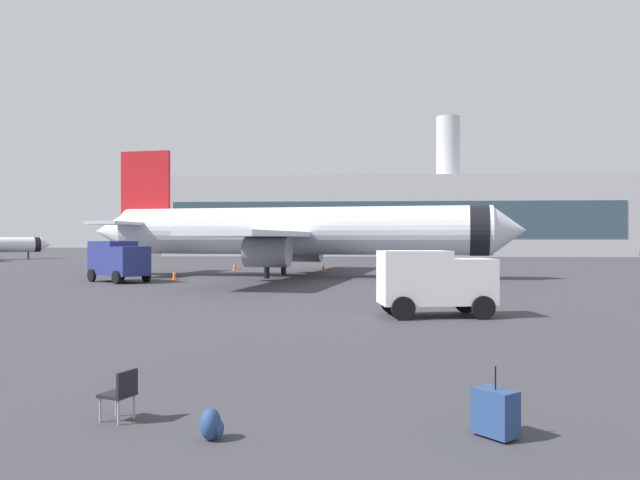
% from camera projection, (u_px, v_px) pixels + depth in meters
% --- Properties ---
extents(airplane_at_gate, '(35.73, 32.36, 10.50)m').
position_uv_depth(airplane_at_gate, '(297.00, 231.00, 49.56)').
color(airplane_at_gate, silver).
rests_on(airplane_at_gate, ground).
extents(service_truck, '(5.14, 4.69, 2.90)m').
position_uv_depth(service_truck, '(118.00, 259.00, 43.63)').
color(service_truck, navy).
rests_on(service_truck, ground).
extents(cargo_van, '(4.66, 2.91, 2.60)m').
position_uv_depth(cargo_van, '(434.00, 280.00, 24.27)').
color(cargo_van, white).
rests_on(cargo_van, ground).
extents(safety_cone_near, '(0.44, 0.44, 0.84)m').
position_uv_depth(safety_cone_near, '(410.00, 277.00, 42.48)').
color(safety_cone_near, '#F2590C').
rests_on(safety_cone_near, ground).
extents(safety_cone_mid, '(0.44, 0.44, 0.79)m').
position_uv_depth(safety_cone_mid, '(174.00, 274.00, 46.00)').
color(safety_cone_mid, '#F2590C').
rests_on(safety_cone_mid, ground).
extents(safety_cone_far, '(0.44, 0.44, 0.69)m').
position_uv_depth(safety_cone_far, '(323.00, 268.00, 56.95)').
color(safety_cone_far, '#F2590C').
rests_on(safety_cone_far, ground).
extents(safety_cone_outer, '(0.44, 0.44, 0.77)m').
position_uv_depth(safety_cone_outer, '(235.00, 266.00, 59.95)').
color(safety_cone_outer, '#F2590C').
rests_on(safety_cone_outer, ground).
extents(rolling_suitcase, '(0.72, 0.75, 1.10)m').
position_uv_depth(rolling_suitcase, '(495.00, 412.00, 9.51)').
color(rolling_suitcase, navy).
rests_on(rolling_suitcase, ground).
extents(traveller_backpack, '(0.36, 0.40, 0.48)m').
position_uv_depth(traveller_backpack, '(212.00, 425.00, 9.39)').
color(traveller_backpack, navy).
rests_on(traveller_backpack, ground).
extents(gate_chair, '(0.61, 0.61, 0.86)m').
position_uv_depth(gate_chair, '(121.00, 392.00, 10.36)').
color(gate_chair, black).
rests_on(gate_chair, ground).
extents(terminal_building, '(80.88, 23.78, 26.02)m').
position_uv_depth(terminal_building, '(392.00, 217.00, 116.75)').
color(terminal_building, '#B2B2B7').
rests_on(terminal_building, ground).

